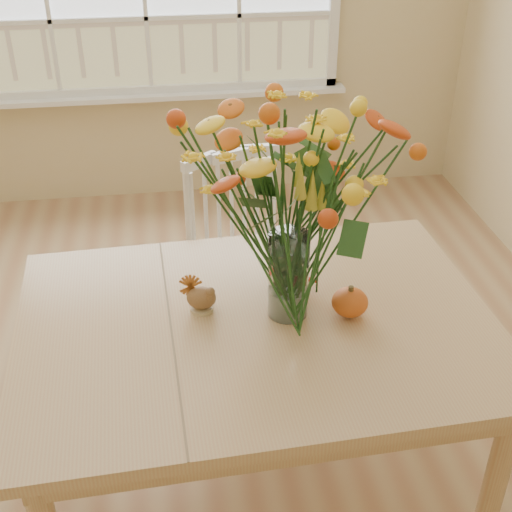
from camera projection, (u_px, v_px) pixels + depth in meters
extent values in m
cube|color=#A1734D|center=(174.00, 440.00, 2.75)|extent=(4.00, 4.50, 0.01)
cube|color=white|center=(152.00, 96.00, 4.22)|extent=(2.42, 0.12, 0.03)
cube|color=tan|center=(257.00, 325.00, 2.12)|extent=(1.51, 1.11, 0.04)
cube|color=tan|center=(257.00, 343.00, 2.16)|extent=(1.39, 0.98, 0.10)
cylinder|color=tan|center=(69.00, 358.00, 2.59)|extent=(0.07, 0.07, 0.75)
cylinder|color=tan|center=(493.00, 491.00, 2.07)|extent=(0.07, 0.07, 0.75)
cylinder|color=tan|center=(392.00, 320.00, 2.79)|extent=(0.07, 0.07, 0.75)
cube|color=white|center=(249.00, 278.00, 2.93)|extent=(0.55, 0.53, 0.05)
cube|color=white|center=(232.00, 210.00, 2.93)|extent=(0.43, 0.17, 0.50)
cylinder|color=white|center=(230.00, 353.00, 2.87)|extent=(0.04, 0.04, 0.43)
cylinder|color=white|center=(201.00, 312.00, 3.11)|extent=(0.04, 0.04, 0.43)
cylinder|color=white|center=(300.00, 331.00, 2.99)|extent=(0.04, 0.04, 0.43)
cylinder|color=white|center=(267.00, 293.00, 3.24)|extent=(0.04, 0.04, 0.43)
cylinder|color=white|center=(288.00, 275.00, 2.07)|extent=(0.12, 0.12, 0.28)
ellipsoid|color=#C74B17|center=(350.00, 303.00, 2.11)|extent=(0.11, 0.11, 0.09)
cylinder|color=#CCB78C|center=(202.00, 308.00, 2.15)|extent=(0.07, 0.07, 0.01)
ellipsoid|color=brown|center=(201.00, 298.00, 2.13)|extent=(0.10, 0.08, 0.08)
ellipsoid|color=#38160F|center=(289.00, 276.00, 2.25)|extent=(0.09, 0.09, 0.08)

